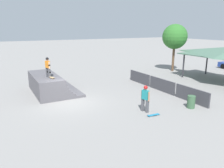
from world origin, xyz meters
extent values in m
plane|color=gray|center=(0.00, 0.00, 0.00)|extent=(160.00, 160.00, 0.00)
cube|color=#565459|center=(-3.20, -0.18, 0.09)|extent=(5.22, 3.41, 0.19)
cube|color=#565459|center=(-3.20, -0.54, 0.28)|extent=(5.22, 2.68, 0.19)
cube|color=#565459|center=(-3.20, -0.68, 0.47)|extent=(5.22, 2.41, 0.19)
cube|color=#565459|center=(-3.20, -0.77, 0.66)|extent=(5.22, 2.23, 0.19)
cube|color=#565459|center=(-3.20, -0.83, 0.85)|extent=(5.22, 2.10, 0.19)
cube|color=#565459|center=(-3.20, -0.88, 1.04)|extent=(5.22, 2.01, 0.19)
cube|color=#565459|center=(-3.20, -0.91, 1.23)|extent=(5.22, 1.95, 0.19)
cube|color=#565459|center=(-3.20, -0.93, 1.42)|extent=(5.22, 1.91, 0.19)
cylinder|color=silver|center=(-3.20, 0.02, 1.48)|extent=(5.12, 0.07, 0.07)
cube|color=#4C4C51|center=(-2.08, -0.80, 1.88)|extent=(0.17, 0.17, 0.75)
cube|color=black|center=(-2.09, -0.77, 1.93)|extent=(0.20, 0.17, 0.11)
cube|color=#4C4C51|center=(-2.39, -0.89, 1.88)|extent=(0.17, 0.17, 0.75)
cube|color=black|center=(-2.40, -0.87, 1.93)|extent=(0.20, 0.17, 0.11)
cube|color=orange|center=(-2.24, -0.85, 2.52)|extent=(0.45, 0.31, 0.53)
cylinder|color=beige|center=(-1.99, -0.78, 2.48)|extent=(0.12, 0.12, 0.53)
cylinder|color=black|center=(-1.99, -0.78, 2.49)|extent=(0.19, 0.19, 0.08)
cylinder|color=beige|center=(-2.48, -0.92, 2.48)|extent=(0.12, 0.12, 0.53)
cylinder|color=black|center=(-2.48, -0.92, 2.49)|extent=(0.19, 0.19, 0.08)
sphere|color=beige|center=(-2.24, -0.85, 2.92)|extent=(0.21, 0.21, 0.21)
sphere|color=black|center=(-2.24, -0.85, 2.95)|extent=(0.23, 0.23, 0.23)
cylinder|color=red|center=(-1.59, -0.60, 1.54)|extent=(0.06, 0.04, 0.05)
cylinder|color=red|center=(-1.56, -0.74, 1.54)|extent=(0.06, 0.04, 0.05)
cylinder|color=red|center=(-2.05, -0.69, 1.54)|extent=(0.06, 0.04, 0.05)
cylinder|color=red|center=(-2.02, -0.83, 1.54)|extent=(0.06, 0.04, 0.05)
cube|color=tan|center=(-1.80, -0.71, 1.57)|extent=(0.78, 0.34, 0.02)
cube|color=tan|center=(-1.46, -0.65, 1.59)|extent=(0.13, 0.21, 0.02)
cube|color=#4C4C51|center=(3.87, 3.69, 0.42)|extent=(0.19, 0.19, 0.84)
cube|color=#4C4C51|center=(4.23, 3.77, 0.42)|extent=(0.19, 0.19, 0.84)
cube|color=teal|center=(4.05, 3.73, 1.14)|extent=(0.49, 0.32, 0.59)
cylinder|color=#A87A5B|center=(3.77, 3.66, 1.09)|extent=(0.13, 0.13, 0.59)
cylinder|color=#A87A5B|center=(4.32, 3.79, 1.09)|extent=(0.13, 0.13, 0.59)
sphere|color=#A87A5B|center=(4.05, 3.73, 1.58)|extent=(0.23, 0.23, 0.23)
sphere|color=#B21919|center=(4.05, 3.73, 1.61)|extent=(0.26, 0.26, 0.26)
cylinder|color=silver|center=(4.91, 3.54, 0.03)|extent=(0.03, 0.05, 0.05)
cylinder|color=silver|center=(4.77, 3.55, 0.03)|extent=(0.03, 0.05, 0.05)
cylinder|color=silver|center=(4.95, 4.04, 0.03)|extent=(0.03, 0.05, 0.05)
cylinder|color=silver|center=(4.81, 4.05, 0.03)|extent=(0.03, 0.05, 0.05)
cube|color=teal|center=(4.86, 3.80, 0.06)|extent=(0.25, 0.82, 0.02)
cube|color=teal|center=(4.84, 3.42, 0.08)|extent=(0.21, 0.11, 0.02)
cube|color=#3D3D42|center=(-2.28, 7.82, 0.53)|extent=(3.02, 0.12, 1.05)
cube|color=#3D3D42|center=(0.93, 7.82, 0.53)|extent=(3.02, 0.12, 1.05)
cube|color=#3D3D42|center=(4.15, 7.82, 0.53)|extent=(3.02, 0.12, 1.05)
cylinder|color=#2D2D33|center=(-2.09, 13.41, 1.25)|extent=(0.16, 0.16, 2.49)
cylinder|color=#2D2D33|center=(-2.09, 17.10, 1.25)|extent=(0.16, 0.16, 2.49)
cylinder|color=brown|center=(-5.29, 14.99, 1.56)|extent=(0.28, 0.28, 3.12)
sphere|color=#2D6B28|center=(-5.29, 14.99, 4.18)|extent=(2.96, 2.96, 2.96)
cylinder|color=#385B3D|center=(4.98, 6.85, 0.42)|extent=(0.52, 0.52, 0.85)
cylinder|color=black|center=(-3.25, 21.87, 0.32)|extent=(0.65, 0.24, 0.64)
camera|label=1|loc=(14.57, -4.39, 5.25)|focal=35.00mm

